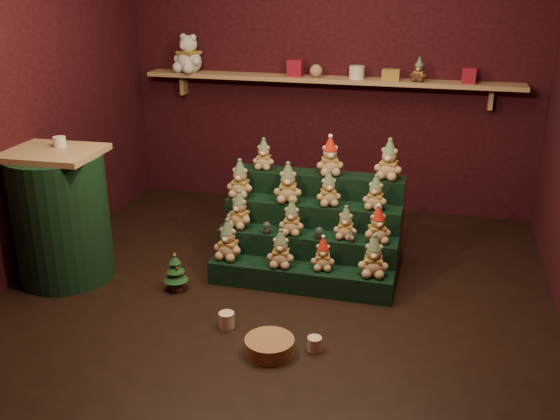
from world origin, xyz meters
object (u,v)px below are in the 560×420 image
(riser_tier_front, at_px, (300,278))
(brown_bear, at_px, (419,70))
(mini_christmas_tree, at_px, (176,271))
(white_bear, at_px, (189,48))
(side_table, at_px, (61,216))
(snow_globe_a, at_px, (267,227))
(mug_left, at_px, (227,320))
(snow_globe_c, at_px, (351,236))
(mug_right, at_px, (315,344))
(snow_globe_b, at_px, (319,233))
(wicker_basket, at_px, (270,346))

(riser_tier_front, distance_m, brown_bear, 2.30)
(mini_christmas_tree, bearing_deg, riser_tier_front, 15.58)
(white_bear, bearing_deg, riser_tier_front, -26.97)
(mini_christmas_tree, bearing_deg, side_table, -179.80)
(snow_globe_a, xyz_separation_m, brown_bear, (0.99, 1.58, 1.02))
(brown_bear, bearing_deg, mug_left, -103.33)
(riser_tier_front, bearing_deg, snow_globe_a, 152.10)
(riser_tier_front, distance_m, snow_globe_c, 0.50)
(riser_tier_front, height_order, side_table, side_table)
(mini_christmas_tree, distance_m, mug_left, 0.69)
(riser_tier_front, relative_size, mug_right, 15.10)
(side_table, distance_m, mug_right, 2.21)
(mug_right, bearing_deg, snow_globe_c, 85.26)
(snow_globe_b, relative_size, mini_christmas_tree, 0.30)
(snow_globe_c, height_order, wicker_basket, snow_globe_c)
(white_bear, bearing_deg, mug_right, -32.75)
(mug_left, xyz_separation_m, wicker_basket, (0.36, -0.22, -0.00))
(wicker_basket, relative_size, brown_bear, 1.52)
(riser_tier_front, relative_size, side_table, 1.36)
(mug_left, distance_m, mug_right, 0.64)
(snow_globe_a, height_order, snow_globe_c, snow_globe_a)
(snow_globe_c, xyz_separation_m, brown_bear, (0.34, 1.58, 1.02))
(mug_left, height_order, mug_right, mug_left)
(white_bear, xyz_separation_m, brown_bear, (2.23, 0.00, -0.13))
(snow_globe_b, distance_m, side_table, 1.97)
(riser_tier_front, bearing_deg, mug_right, -70.62)
(snow_globe_a, bearing_deg, white_bear, 128.09)
(snow_globe_a, xyz_separation_m, mini_christmas_tree, (-0.60, -0.41, -0.25))
(mini_christmas_tree, xyz_separation_m, mug_left, (0.54, -0.41, -0.10))
(snow_globe_b, height_order, mini_christmas_tree, snow_globe_b)
(mini_christmas_tree, height_order, mug_right, mini_christmas_tree)
(snow_globe_c, distance_m, mug_right, 1.01)
(snow_globe_a, height_order, wicker_basket, snow_globe_a)
(riser_tier_front, xyz_separation_m, snow_globe_a, (-0.30, 0.16, 0.32))
(riser_tier_front, bearing_deg, side_table, -172.04)
(white_bear, bearing_deg, brown_bear, 21.51)
(mini_christmas_tree, xyz_separation_m, white_bear, (-0.64, 1.99, 1.40))
(side_table, distance_m, mini_christmas_tree, 0.98)
(mug_right, bearing_deg, side_table, 165.82)
(riser_tier_front, xyz_separation_m, snow_globe_c, (0.35, 0.16, 0.31))
(snow_globe_b, height_order, brown_bear, brown_bear)
(brown_bear, bearing_deg, snow_globe_c, -91.78)
(wicker_basket, bearing_deg, riser_tier_front, 90.43)
(snow_globe_a, xyz_separation_m, wicker_basket, (0.31, -1.04, -0.36))
(snow_globe_b, xyz_separation_m, brown_bear, (0.58, 1.58, 1.02))
(snow_globe_b, height_order, mug_right, snow_globe_b)
(snow_globe_c, bearing_deg, snow_globe_a, 180.00)
(snow_globe_c, bearing_deg, side_table, -169.20)
(mini_christmas_tree, height_order, wicker_basket, mini_christmas_tree)
(riser_tier_front, relative_size, snow_globe_c, 16.25)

